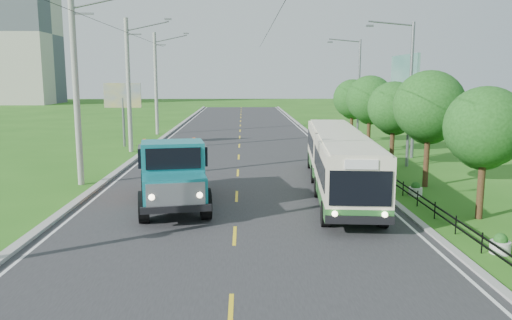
{
  "coord_description": "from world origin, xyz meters",
  "views": [
    {
      "loc": [
        0.31,
        -17.2,
        5.59
      ],
      "look_at": [
        0.9,
        5.23,
        1.9
      ],
      "focal_mm": 35.0,
      "sensor_mm": 36.0,
      "label": 1
    }
  ],
  "objects_px": {
    "tree_fifth": "(370,102)",
    "planter_near": "(415,190)",
    "pole_far": "(156,83)",
    "billboard_left": "(123,99)",
    "pole_mid": "(129,85)",
    "streetlight_mid": "(408,89)",
    "planter_mid": "(373,162)",
    "billboard_right": "(404,81)",
    "planter_front": "(500,245)",
    "tree_fourth": "(394,110)",
    "streetlight_far": "(357,86)",
    "planter_far": "(347,145)",
    "dump_truck": "(172,168)",
    "pole_near": "(77,88)",
    "tree_third": "(429,110)",
    "tree_second": "(485,131)",
    "bus": "(339,157)",
    "tree_back": "(353,101)"
  },
  "relations": [
    {
      "from": "pole_near",
      "to": "pole_far",
      "type": "height_order",
      "value": "same"
    },
    {
      "from": "pole_mid",
      "to": "streetlight_mid",
      "type": "bearing_deg",
      "value": -20.32
    },
    {
      "from": "billboard_left",
      "to": "billboard_right",
      "type": "relative_size",
      "value": 0.71
    },
    {
      "from": "pole_near",
      "to": "streetlight_mid",
      "type": "distance_m",
      "value": 19.56
    },
    {
      "from": "planter_far",
      "to": "billboard_right",
      "type": "xyz_separation_m",
      "value": [
        3.7,
        -2.0,
        5.06
      ]
    },
    {
      "from": "streetlight_mid",
      "to": "billboard_right",
      "type": "relative_size",
      "value": 1.24
    },
    {
      "from": "tree_fifth",
      "to": "pole_mid",
      "type": "bearing_deg",
      "value": 177.29
    },
    {
      "from": "pole_far",
      "to": "bus",
      "type": "relative_size",
      "value": 0.66
    },
    {
      "from": "pole_mid",
      "to": "pole_far",
      "type": "relative_size",
      "value": 1.0
    },
    {
      "from": "billboard_left",
      "to": "bus",
      "type": "relative_size",
      "value": 0.34
    },
    {
      "from": "pole_mid",
      "to": "streetlight_far",
      "type": "height_order",
      "value": "pole_mid"
    },
    {
      "from": "tree_back",
      "to": "tree_third",
      "type": "bearing_deg",
      "value": -90.0
    },
    {
      "from": "planter_mid",
      "to": "planter_far",
      "type": "bearing_deg",
      "value": 90.0
    },
    {
      "from": "streetlight_mid",
      "to": "planter_mid",
      "type": "distance_m",
      "value": 5.05
    },
    {
      "from": "dump_truck",
      "to": "pole_near",
      "type": "bearing_deg",
      "value": 130.11
    },
    {
      "from": "planter_far",
      "to": "planter_front",
      "type": "bearing_deg",
      "value": -90.0
    },
    {
      "from": "pole_near",
      "to": "streetlight_far",
      "type": "bearing_deg",
      "value": 45.14
    },
    {
      "from": "tree_third",
      "to": "planter_near",
      "type": "height_order",
      "value": "tree_third"
    },
    {
      "from": "tree_second",
      "to": "planter_front",
      "type": "distance_m",
      "value": 5.4
    },
    {
      "from": "tree_fourth",
      "to": "planter_mid",
      "type": "relative_size",
      "value": 8.06
    },
    {
      "from": "pole_far",
      "to": "tree_fourth",
      "type": "relative_size",
      "value": 1.85
    },
    {
      "from": "tree_second",
      "to": "planter_near",
      "type": "distance_m",
      "value": 5.19
    },
    {
      "from": "streetlight_far",
      "to": "billboard_left",
      "type": "bearing_deg",
      "value": -168.77
    },
    {
      "from": "planter_front",
      "to": "billboard_left",
      "type": "distance_m",
      "value": 31.88
    },
    {
      "from": "tree_fifth",
      "to": "planter_far",
      "type": "height_order",
      "value": "tree_fifth"
    },
    {
      "from": "tree_fourth",
      "to": "dump_truck",
      "type": "relative_size",
      "value": 0.72
    },
    {
      "from": "streetlight_mid",
      "to": "bus",
      "type": "height_order",
      "value": "streetlight_mid"
    },
    {
      "from": "planter_mid",
      "to": "streetlight_far",
      "type": "bearing_deg",
      "value": 81.7
    },
    {
      "from": "pole_far",
      "to": "billboard_left",
      "type": "bearing_deg",
      "value": -97.83
    },
    {
      "from": "planter_front",
      "to": "planter_far",
      "type": "distance_m",
      "value": 24.0
    },
    {
      "from": "streetlight_mid",
      "to": "planter_mid",
      "type": "xyz_separation_m",
      "value": [
        -2.04,
        -0.0,
        -4.62
      ]
    },
    {
      "from": "pole_far",
      "to": "pole_mid",
      "type": "bearing_deg",
      "value": -90.0
    },
    {
      "from": "tree_fifth",
      "to": "streetlight_mid",
      "type": "bearing_deg",
      "value": -82.71
    },
    {
      "from": "tree_fifth",
      "to": "planter_near",
      "type": "distance_m",
      "value": 14.64
    },
    {
      "from": "planter_far",
      "to": "billboard_left",
      "type": "bearing_deg",
      "value": 173.69
    },
    {
      "from": "planter_front",
      "to": "streetlight_mid",
      "type": "bearing_deg",
      "value": 82.73
    },
    {
      "from": "pole_far",
      "to": "tree_second",
      "type": "xyz_separation_m",
      "value": [
        18.12,
        -30.86,
        -1.57
      ]
    },
    {
      "from": "pole_far",
      "to": "planter_mid",
      "type": "xyz_separation_m",
      "value": [
        16.86,
        -19.0,
        -4.81
      ]
    },
    {
      "from": "tree_fifth",
      "to": "planter_near",
      "type": "bearing_deg",
      "value": -95.08
    },
    {
      "from": "streetlight_mid",
      "to": "billboard_left",
      "type": "xyz_separation_m",
      "value": [
        -20.14,
        10.0,
        -1.04
      ]
    },
    {
      "from": "pole_near",
      "to": "tree_third",
      "type": "bearing_deg",
      "value": -2.71
    },
    {
      "from": "streetlight_mid",
      "to": "planter_far",
      "type": "bearing_deg",
      "value": 104.32
    },
    {
      "from": "bus",
      "to": "planter_front",
      "type": "bearing_deg",
      "value": -63.58
    },
    {
      "from": "tree_fifth",
      "to": "billboard_left",
      "type": "height_order",
      "value": "tree_fifth"
    },
    {
      "from": "pole_near",
      "to": "planter_front",
      "type": "xyz_separation_m",
      "value": [
        16.86,
        -11.0,
        -4.81
      ]
    },
    {
      "from": "tree_fourth",
      "to": "planter_near",
      "type": "distance_m",
      "value": 8.87
    },
    {
      "from": "pole_mid",
      "to": "tree_fourth",
      "type": "bearing_deg",
      "value": -20.74
    },
    {
      "from": "planter_front",
      "to": "bus",
      "type": "distance_m",
      "value": 9.85
    },
    {
      "from": "dump_truck",
      "to": "tree_third",
      "type": "bearing_deg",
      "value": 6.54
    },
    {
      "from": "tree_fifth",
      "to": "dump_truck",
      "type": "bearing_deg",
      "value": -128.82
    }
  ]
}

